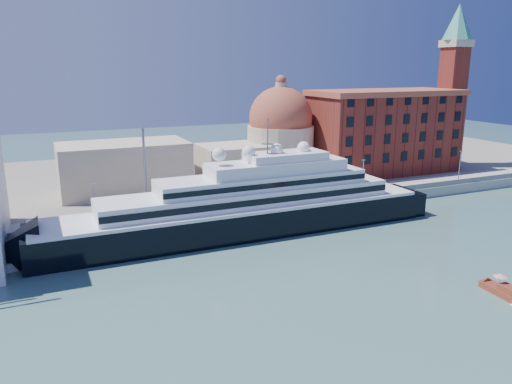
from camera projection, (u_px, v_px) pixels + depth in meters
name	position (u px, v px, depth m)	size (l,w,h in m)	color
ground	(320.00, 274.00, 78.48)	(400.00, 400.00, 0.00)	#345A59
quay	(239.00, 210.00, 108.29)	(180.00, 10.00, 2.50)	gray
land	(186.00, 175.00, 144.67)	(260.00, 72.00, 2.00)	slate
quay_fence	(247.00, 207.00, 103.85)	(180.00, 0.10, 1.20)	slate
superyacht	(228.00, 213.00, 95.13)	(86.77, 12.03, 25.93)	black
water_taxi	(503.00, 290.00, 70.97)	(2.55, 6.70, 3.13)	maroon
warehouse	(384.00, 131.00, 141.61)	(43.00, 19.00, 23.25)	maroon
campanile	(453.00, 76.00, 147.37)	(8.40, 8.40, 47.00)	maroon
church	(227.00, 148.00, 129.44)	(66.00, 18.00, 25.50)	beige
lamp_posts	(183.00, 179.00, 99.66)	(120.80, 2.40, 18.00)	slate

